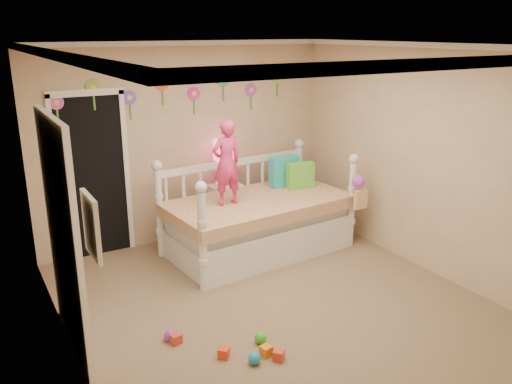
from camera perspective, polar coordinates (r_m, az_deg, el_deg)
floor at (r=5.57m, az=2.26°, el=-12.14°), size 4.00×4.50×0.01m
ceiling at (r=4.86m, az=2.63°, el=15.66°), size 4.00×4.50×0.01m
back_wall at (r=7.00m, az=-7.54°, el=5.31°), size 4.00×0.01×2.60m
left_wall at (r=4.37m, az=-20.28°, el=-3.00°), size 0.01×4.50×2.60m
right_wall at (r=6.33m, az=17.91°, el=3.33°), size 0.01×4.50×2.60m
crown_molding at (r=4.86m, az=2.63°, el=15.31°), size 4.00×4.50×0.06m
daybed at (r=6.61m, az=0.20°, el=-1.31°), size 2.41×1.42×1.26m
pillow_turquoise at (r=7.08m, az=3.08°, el=2.27°), size 0.41×0.15×0.41m
pillow_lime at (r=7.00m, az=4.82°, el=1.80°), size 0.38×0.18×0.35m
child at (r=6.24m, az=-3.24°, el=3.17°), size 0.39×0.26×1.03m
nightstand at (r=7.24m, az=-3.43°, el=-1.91°), size 0.46×0.37×0.72m
table_lamp at (r=7.03m, az=-3.54°, el=4.00°), size 0.28×0.28×0.62m
closet_doorway at (r=6.69m, az=-17.31°, el=1.75°), size 0.90×0.04×2.07m
flower_decals at (r=6.86m, az=-8.42°, el=10.44°), size 3.40×0.02×0.50m
mirror_closet at (r=4.74m, az=-20.17°, el=-4.65°), size 0.07×1.30×2.10m
wall_picture at (r=3.46m, az=-17.46°, el=-3.60°), size 0.05×0.34×0.42m
hanging_bag at (r=6.71m, az=11.10°, el=-0.12°), size 0.20×0.16×0.36m
toy_scatter at (r=5.02m, az=-4.43°, el=-15.05°), size 1.14×1.48×0.11m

